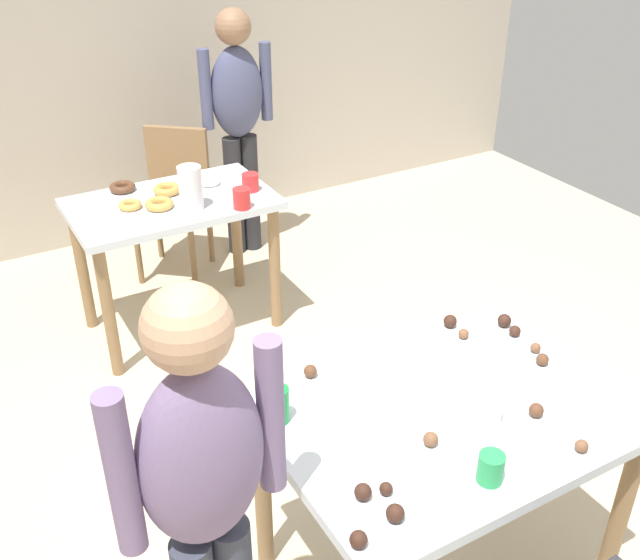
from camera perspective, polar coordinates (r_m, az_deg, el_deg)
ground_plane at (r=2.94m, az=6.30°, el=-20.59°), size 6.40×6.40×0.00m
wall_back at (r=4.90m, az=-15.97°, el=17.64°), size 6.40×0.10×2.60m
dining_table_near at (r=2.45m, az=9.66°, el=-11.83°), size 1.11×0.81×0.75m
dining_table_far at (r=3.87m, az=-11.21°, el=4.31°), size 1.01×0.62×0.75m
chair_far_table at (r=4.55m, az=-11.14°, el=6.60°), size 0.56×0.56×0.87m
person_girl_near at (r=1.92m, az=-8.82°, el=-16.13°), size 0.45×0.21×1.49m
person_adult_far at (r=4.56m, az=-6.34°, el=12.60°), size 0.45×0.21×1.52m
mixing_bowl at (r=2.36m, az=11.62°, el=-9.71°), size 0.18×0.18×0.06m
soda_can at (r=2.29m, az=-3.20°, el=-9.58°), size 0.07×0.07×0.12m
fork_near at (r=2.59m, az=8.25°, el=-6.04°), size 0.17×0.02×0.01m
cup_near_0 at (r=2.16m, az=13.02°, el=-13.93°), size 0.07×0.07×0.09m
cake_ball_0 at (r=2.34m, az=19.51°, el=-11.97°), size 0.04×0.04×0.04m
cake_ball_1 at (r=2.76m, az=10.00°, el=-3.15°), size 0.05×0.05×0.05m
cake_ball_2 at (r=2.71m, az=11.00°, el=-4.09°), size 0.04×0.04×0.04m
cake_ball_3 at (r=2.36m, az=-3.73°, el=-9.39°), size 0.04×0.04×0.04m
cake_ball_4 at (r=2.42m, az=16.33°, el=-9.60°), size 0.05×0.05×0.05m
cake_ball_5 at (r=2.70m, az=16.28°, el=-5.04°), size 0.04×0.04×0.04m
cake_ball_6 at (r=2.08m, az=3.33°, el=-15.98°), size 0.05×0.05×0.05m
cake_ball_7 at (r=2.81m, az=14.02°, el=-3.04°), size 0.05×0.05×0.05m
cake_ball_8 at (r=2.77m, az=14.79°, el=-3.82°), size 0.04×0.04×0.04m
cake_ball_9 at (r=2.48m, az=-0.75°, el=-7.05°), size 0.04×0.04×0.04m
cake_ball_10 at (r=2.03m, az=5.82°, el=-17.44°), size 0.05×0.05×0.05m
cake_ball_11 at (r=2.64m, az=16.77°, el=-5.89°), size 0.04×0.04×0.04m
cake_ball_12 at (r=1.97m, az=2.98°, el=-19.33°), size 0.05×0.05×0.05m
cake_ball_13 at (r=2.10m, az=5.11°, el=-15.72°), size 0.04×0.04×0.04m
cake_ball_14 at (r=2.25m, az=8.53°, el=-12.04°), size 0.05×0.05×0.05m
pitcher_far at (r=3.66m, az=-9.95°, el=7.01°), size 0.12×0.12×0.22m
cup_far_0 at (r=3.85m, az=-5.39°, el=7.51°), size 0.09×0.09×0.09m
cup_far_1 at (r=3.65m, az=-6.06°, el=6.27°), size 0.09×0.09×0.10m
donut_far_0 at (r=3.89m, az=-11.71°, el=6.85°), size 0.14×0.14×0.04m
donut_far_1 at (r=3.73m, az=-12.28°, el=5.74°), size 0.14×0.14×0.04m
donut_far_2 at (r=3.96m, az=-8.49°, el=7.51°), size 0.11×0.11×0.03m
donut_far_3 at (r=3.98m, az=-14.98°, el=6.92°), size 0.13×0.13×0.04m
donut_far_4 at (r=3.76m, az=-14.43°, el=5.61°), size 0.11×0.11×0.03m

